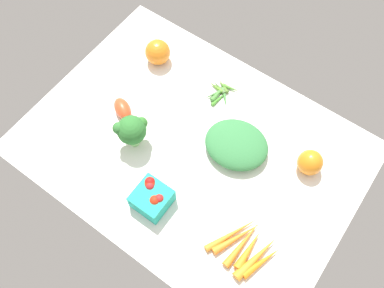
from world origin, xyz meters
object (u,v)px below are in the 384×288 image
object	(u,v)px
roma_tomato	(123,109)
heirloom_tomato_orange	(158,52)
bell_pepper_orange	(310,162)
carrot_bunch	(247,248)
okra_pile	(221,91)
leafy_greens_clump	(236,145)
broccoli_head	(131,130)
berry_basket	(152,197)

from	to	relation	value
roma_tomato	heirloom_tomato_orange	bearing A→B (deg)	126.85
heirloom_tomato_orange	roma_tomato	bearing A→B (deg)	-80.58
bell_pepper_orange	roma_tomato	distance (cm)	61.93
carrot_bunch	okra_pile	world-z (taller)	carrot_bunch
okra_pile	leafy_greens_clump	world-z (taller)	leafy_greens_clump
carrot_bunch	broccoli_head	bearing A→B (deg)	170.56
bell_pepper_orange	leafy_greens_clump	world-z (taller)	bell_pepper_orange
bell_pepper_orange	okra_pile	distance (cm)	38.50
carrot_bunch	okra_pile	size ratio (longest dim) A/B	1.70
heirloom_tomato_orange	berry_basket	bearing A→B (deg)	-53.98
carrot_bunch	roma_tomato	size ratio (longest dim) A/B	2.24
heirloom_tomato_orange	roma_tomato	distance (cm)	24.55
berry_basket	leafy_greens_clump	distance (cm)	31.03
okra_pile	berry_basket	distance (cm)	44.76
okra_pile	broccoli_head	distance (cm)	34.90
okra_pile	broccoli_head	bearing A→B (deg)	-110.26
heirloom_tomato_orange	berry_basket	distance (cm)	52.92
okra_pile	berry_basket	world-z (taller)	berry_basket
bell_pepper_orange	broccoli_head	xyz separation A→B (cm)	(-49.37, -24.25, 3.93)
broccoli_head	heirloom_tomato_orange	bearing A→B (deg)	114.51
carrot_bunch	broccoli_head	size ratio (longest dim) A/B	1.48
bell_pepper_orange	okra_pile	xyz separation A→B (cm)	(-37.55, 7.77, -3.36)
roma_tomato	broccoli_head	size ratio (longest dim) A/B	0.66
bell_pepper_orange	berry_basket	world-z (taller)	bell_pepper_orange
broccoli_head	leafy_greens_clump	bearing A→B (deg)	31.28
bell_pepper_orange	heirloom_tomato_orange	distance (cm)	63.58
bell_pepper_orange	berry_basket	xyz separation A→B (cm)	(-32.15, -36.56, -0.41)
okra_pile	berry_basket	size ratio (longest dim) A/B	1.11
carrot_bunch	okra_pile	bearing A→B (deg)	131.90
okra_pile	broccoli_head	world-z (taller)	broccoli_head
okra_pile	leafy_greens_clump	bearing A→B (deg)	-43.57
heirloom_tomato_orange	broccoli_head	world-z (taller)	broccoli_head
berry_basket	roma_tomato	bearing A→B (deg)	145.47
leafy_greens_clump	heirloom_tomato_orange	bearing A→B (deg)	161.89
berry_basket	roma_tomato	world-z (taller)	berry_basket
bell_pepper_orange	carrot_bunch	world-z (taller)	bell_pepper_orange
carrot_bunch	okra_pile	distance (cm)	53.66
okra_pile	roma_tomato	bearing A→B (deg)	-130.23
leafy_greens_clump	broccoli_head	xyz separation A→B (cm)	(-27.76, -16.86, 5.00)
roma_tomato	broccoli_head	bearing A→B (deg)	-5.25
heirloom_tomato_orange	carrot_bunch	world-z (taller)	heirloom_tomato_orange
berry_basket	broccoli_head	bearing A→B (deg)	144.44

